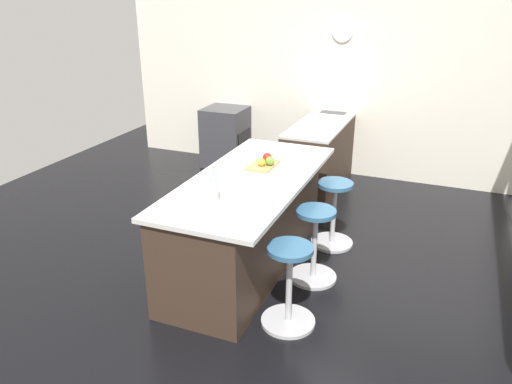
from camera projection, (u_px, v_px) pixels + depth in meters
ground_plane at (249, 245)px, 5.23m from camera, size 7.66×7.66×0.00m
interior_partition_left at (321, 79)px, 6.96m from camera, size 0.15×5.89×2.64m
sink_cabinet at (328, 147)px, 6.91m from camera, size 2.45×0.60×1.18m
oven_range at (226, 137)px, 7.46m from camera, size 0.60×0.61×0.87m
kitchen_island at (247, 221)px, 4.70m from camera, size 2.28×0.99×0.92m
stool_by_window at (333, 216)px, 5.14m from camera, size 0.44×0.44×0.70m
stool_middle at (314, 247)px, 4.52m from camera, size 0.44×0.44×0.70m
stool_near_camera at (289, 288)px, 3.90m from camera, size 0.44×0.44×0.70m
cutting_board at (262, 165)px, 4.78m from camera, size 0.36×0.24×0.02m
apple_green at (270, 161)px, 4.74m from camera, size 0.09×0.09×0.09m
apple_yellow at (262, 162)px, 4.72m from camera, size 0.07×0.07×0.07m
apple_red at (267, 157)px, 4.83m from camera, size 0.09×0.09×0.09m
water_bottle at (214, 188)px, 3.95m from camera, size 0.06×0.06×0.31m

